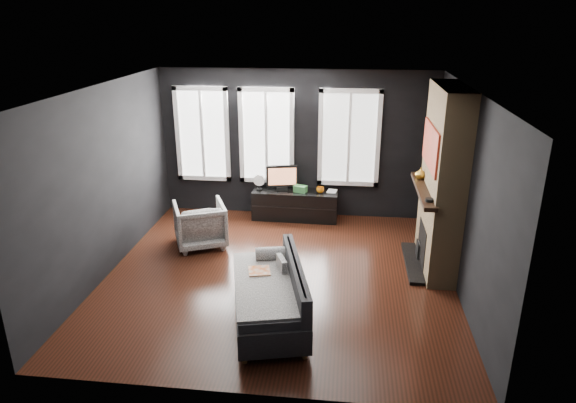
# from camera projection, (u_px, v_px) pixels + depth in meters

# --- Properties ---
(floor) EXTENTS (5.00, 5.00, 0.00)m
(floor) POSITION_uv_depth(u_px,v_px,m) (279.00, 275.00, 7.51)
(floor) COLOR black
(floor) RESTS_ON ground
(ceiling) EXTENTS (5.00, 5.00, 0.00)m
(ceiling) POSITION_uv_depth(u_px,v_px,m) (278.00, 89.00, 6.57)
(ceiling) COLOR white
(ceiling) RESTS_ON ground
(wall_back) EXTENTS (5.00, 0.02, 2.70)m
(wall_back) POSITION_uv_depth(u_px,v_px,m) (297.00, 144.00, 9.37)
(wall_back) COLOR black
(wall_back) RESTS_ON ground
(wall_left) EXTENTS (0.02, 5.00, 2.70)m
(wall_left) POSITION_uv_depth(u_px,v_px,m) (105.00, 182.00, 7.32)
(wall_left) COLOR black
(wall_left) RESTS_ON ground
(wall_right) EXTENTS (0.02, 5.00, 2.70)m
(wall_right) POSITION_uv_depth(u_px,v_px,m) (466.00, 195.00, 6.77)
(wall_right) COLOR black
(wall_right) RESTS_ON ground
(windows) EXTENTS (4.00, 0.16, 1.76)m
(windows) POSITION_uv_depth(u_px,v_px,m) (271.00, 87.00, 9.03)
(windows) COLOR white
(windows) RESTS_ON wall_back
(fireplace) EXTENTS (0.70, 1.62, 2.70)m
(fireplace) POSITION_uv_depth(u_px,v_px,m) (443.00, 181.00, 7.35)
(fireplace) COLOR #93724C
(fireplace) RESTS_ON floor
(sofa) EXTENTS (1.30, 1.96, 0.77)m
(sofa) POSITION_uv_depth(u_px,v_px,m) (268.00, 292.00, 6.30)
(sofa) COLOR black
(sofa) RESTS_ON floor
(stripe_pillow) EXTENTS (0.18, 0.29, 0.29)m
(stripe_pillow) POSITION_uv_depth(u_px,v_px,m) (282.00, 268.00, 6.54)
(stripe_pillow) COLOR gray
(stripe_pillow) RESTS_ON sofa
(armchair) EXTENTS (1.01, 0.99, 0.81)m
(armchair) POSITION_uv_depth(u_px,v_px,m) (200.00, 222.00, 8.37)
(armchair) COLOR silver
(armchair) RESTS_ON floor
(media_console) EXTENTS (1.57, 0.52, 0.54)m
(media_console) POSITION_uv_depth(u_px,v_px,m) (295.00, 205.00, 9.50)
(media_console) COLOR black
(media_console) RESTS_ON floor
(monitor) EXTENTS (0.61, 0.24, 0.53)m
(monitor) POSITION_uv_depth(u_px,v_px,m) (282.00, 176.00, 9.39)
(monitor) COLOR black
(monitor) RESTS_ON media_console
(desk_fan) EXTENTS (0.23, 0.23, 0.30)m
(desk_fan) POSITION_uv_depth(u_px,v_px,m) (259.00, 182.00, 9.42)
(desk_fan) COLOR #A2A2A2
(desk_fan) RESTS_ON media_console
(mug) EXTENTS (0.14, 0.11, 0.14)m
(mug) POSITION_uv_depth(u_px,v_px,m) (320.00, 189.00, 9.30)
(mug) COLOR orange
(mug) RESTS_ON media_console
(book) EXTENTS (0.17, 0.04, 0.23)m
(book) POSITION_uv_depth(u_px,v_px,m) (328.00, 185.00, 9.35)
(book) COLOR #C1B297
(book) RESTS_ON media_console
(storage_box) EXTENTS (0.26, 0.21, 0.12)m
(storage_box) POSITION_uv_depth(u_px,v_px,m) (300.00, 189.00, 9.34)
(storage_box) COLOR #377B3F
(storage_box) RESTS_ON media_console
(mantel_vase) EXTENTS (0.21, 0.22, 0.17)m
(mantel_vase) POSITION_uv_depth(u_px,v_px,m) (421.00, 173.00, 7.81)
(mantel_vase) COLOR #C48222
(mantel_vase) RESTS_ON fireplace
(mantel_clock) EXTENTS (0.13, 0.13, 0.04)m
(mantel_clock) POSITION_uv_depth(u_px,v_px,m) (430.00, 200.00, 6.90)
(mantel_clock) COLOR black
(mantel_clock) RESTS_ON fireplace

